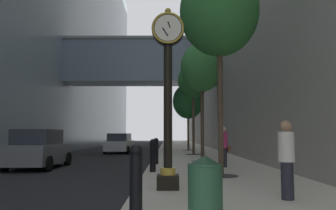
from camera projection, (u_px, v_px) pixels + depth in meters
name	position (u px, v px, depth m)	size (l,w,h in m)	color
ground_plane	(159.00, 152.00, 29.02)	(110.00, 110.00, 0.00)	black
sidewalk_right	(188.00, 150.00, 32.00)	(5.20, 80.00, 0.14)	beige
building_block_left	(32.00, 2.00, 33.23)	(22.37, 80.00, 28.48)	#93A8B7
street_clock	(169.00, 88.00, 8.86)	(0.84, 0.55, 4.65)	black
bollard_nearest	(137.00, 177.00, 6.01)	(0.24, 0.24, 1.20)	black
bollard_third	(154.00, 155.00, 12.67)	(0.24, 0.24, 1.20)	black
bollard_fourth	(157.00, 150.00, 16.01)	(0.24, 0.24, 1.20)	black
street_tree_near	(220.00, 12.00, 11.80)	(2.69, 2.69, 7.09)	#333335
street_tree_mid_near	(203.00, 68.00, 17.85)	(2.21, 2.21, 6.09)	#333335
street_tree_mid_far	(194.00, 82.00, 23.98)	(2.12, 2.12, 6.28)	#333335
street_tree_far	(189.00, 101.00, 30.02)	(2.65, 2.65, 5.76)	#333335
trash_bin	(206.00, 190.00, 5.18)	(0.53, 0.53, 1.05)	#234C33
pedestrian_walking	(225.00, 146.00, 14.49)	(0.51, 0.43, 1.69)	#23232D
pedestrian_by_clock	(288.00, 157.00, 7.30)	(0.47, 0.47, 1.66)	#23232D
car_silver_near	(121.00, 143.00, 28.02)	(2.09, 4.73, 1.58)	#B7BABF
car_grey_mid	(40.00, 149.00, 15.48)	(2.04, 4.21, 1.72)	slate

